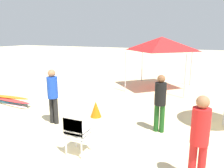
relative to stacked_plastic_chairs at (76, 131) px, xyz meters
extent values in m
cube|color=white|center=(0.00, 0.10, -0.16)|extent=(0.48, 0.48, 0.04)
cube|color=white|center=(0.00, -0.12, 0.04)|extent=(0.48, 0.04, 0.40)
cube|color=white|center=(0.00, 0.10, -0.07)|extent=(0.48, 0.48, 0.04)
cube|color=white|center=(0.00, -0.12, 0.13)|extent=(0.48, 0.04, 0.40)
cube|color=white|center=(0.00, 0.10, 0.02)|extent=(0.48, 0.48, 0.04)
cube|color=white|center=(0.00, -0.12, 0.22)|extent=(0.48, 0.04, 0.40)
cylinder|color=white|center=(0.21, 0.31, -0.39)|extent=(0.04, 0.04, 0.42)
cylinder|color=white|center=(-0.21, 0.31, -0.39)|extent=(0.04, 0.04, 0.42)
cylinder|color=white|center=(0.21, -0.11, -0.39)|extent=(0.04, 0.04, 0.42)
cylinder|color=white|center=(-0.21, -0.11, -0.39)|extent=(0.04, 0.04, 0.42)
ellipsoid|color=white|center=(-4.47, 2.01, -0.56)|extent=(2.08, 0.56, 0.08)
ellipsoid|color=#268CCC|center=(-4.61, 2.05, -0.48)|extent=(2.30, 0.41, 0.08)
ellipsoid|color=red|center=(-4.45, 1.98, -0.40)|extent=(2.15, 0.32, 0.08)
ellipsoid|color=orange|center=(-4.62, 2.09, -0.32)|extent=(1.94, 0.44, 0.08)
cylinder|color=#194C19|center=(1.38, 2.03, -0.20)|extent=(0.14, 0.14, 0.81)
cylinder|color=#194C19|center=(1.54, 2.03, -0.20)|extent=(0.14, 0.14, 0.81)
cylinder|color=black|center=(1.46, 2.03, 0.52)|extent=(0.32, 0.32, 0.64)
sphere|color=brown|center=(1.46, 2.03, 0.95)|extent=(0.22, 0.22, 0.22)
cylinder|color=black|center=(-1.75, 1.26, -0.19)|extent=(0.14, 0.14, 0.83)
cylinder|color=black|center=(-1.59, 1.26, -0.19)|extent=(0.14, 0.14, 0.83)
cylinder|color=#193FB2|center=(-1.67, 1.26, 0.55)|extent=(0.32, 0.32, 0.66)
sphere|color=#9E6B47|center=(-1.67, 1.26, 1.00)|extent=(0.22, 0.22, 0.22)
cylinder|color=red|center=(2.51, 0.05, -0.19)|extent=(0.14, 0.14, 0.84)
cylinder|color=red|center=(2.67, 0.05, -0.19)|extent=(0.14, 0.14, 0.84)
cylinder|color=red|center=(2.59, 0.05, 0.56)|extent=(0.32, 0.32, 0.66)
sphere|color=#9E6B47|center=(2.59, 0.05, 1.01)|extent=(0.23, 0.23, 0.23)
cylinder|color=#B2B2B7|center=(-1.06, 5.84, 0.37)|extent=(0.05, 0.05, 1.94)
cylinder|color=#B2B2B7|center=(1.70, 5.84, 0.37)|extent=(0.05, 0.05, 1.94)
cylinder|color=#B2B2B7|center=(-1.06, 8.59, 0.37)|extent=(0.05, 0.05, 1.94)
cylinder|color=#B2B2B7|center=(1.70, 8.59, 0.37)|extent=(0.05, 0.05, 1.94)
pyramid|color=red|center=(0.32, 7.22, 1.68)|extent=(2.76, 2.76, 0.68)
cone|color=orange|center=(-0.74, 2.28, -0.33)|extent=(0.38, 0.38, 0.54)
camera|label=1|loc=(2.65, -3.81, 2.13)|focal=34.83mm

